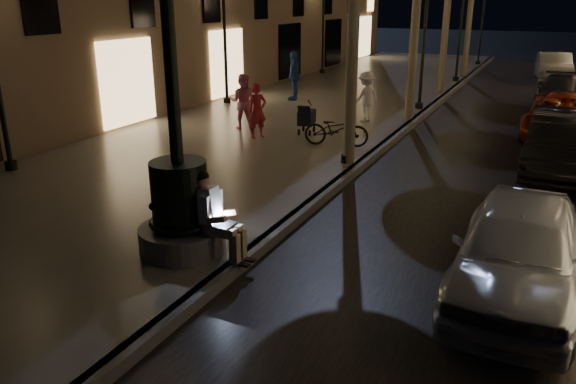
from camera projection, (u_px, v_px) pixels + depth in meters
The scene contains 23 objects.
ground at pixel (420, 119), 19.98m from camera, with size 120.00×120.00×0.00m, color black.
cobble_lane at pixel (510, 127), 18.77m from camera, with size 6.00×45.00×0.02m, color black.
promenade at pixel (317, 108), 21.56m from camera, with size 8.00×45.00×0.20m, color slate.
curb_strip at pixel (421, 116), 19.95m from camera, with size 0.25×45.00×0.20m, color #59595B.
fountain_lamppost at pixel (179, 191), 8.88m from camera, with size 1.40×1.40×5.21m.
seated_man_laptop at pixel (213, 213), 8.72m from camera, with size 1.05×0.35×1.42m.
lamp_curb_a at pixel (351, 37), 13.06m from camera, with size 0.36×0.36×4.81m.
lamp_curb_b at pixel (425, 23), 19.89m from camera, with size 0.36×0.36×4.81m.
lamp_curb_c at pixel (462, 17), 26.72m from camera, with size 0.36×0.36×4.81m.
lamp_curb_d at pixel (483, 13), 33.56m from camera, with size 0.36×0.36×4.81m.
lamp_left_b at pixel (224, 22), 21.04m from camera, with size 0.36×0.36×4.81m.
lamp_left_c at pixel (323, 15), 29.58m from camera, with size 0.36×0.36×4.81m.
stroller at pixel (307, 117), 16.83m from camera, with size 0.52×0.99×1.00m.
car_front at pixel (518, 250), 7.98m from camera, with size 1.69×4.20×1.43m, color #A2A5A9.
car_second at pixel (563, 143), 13.75m from camera, with size 1.56×4.48×1.48m, color black.
car_third at pixel (565, 116), 17.28m from camera, with size 2.15×4.67×1.30m, color maroon.
car_rear at pixel (561, 92), 21.78m from camera, with size 1.72×4.24×1.23m, color #2D2D32.
car_fifth at pixel (554, 67), 28.79m from camera, with size 1.52×4.35×1.43m, color gray.
pedestrian_red at pixel (257, 111), 16.30m from camera, with size 0.58×0.38×1.58m, color #A92129.
pedestrian_pink at pixel (243, 102), 17.37m from camera, with size 0.83×0.65×1.71m, color pink.
pedestrian_white at pixel (366, 97), 18.48m from camera, with size 1.05×0.60×1.63m, color silver.
pedestrian_blue at pixel (294, 76), 22.27m from camera, with size 1.13×0.47×1.93m, color navy.
bicycle at pixel (336, 129), 15.48m from camera, with size 0.62×1.78×0.93m, color black.
Camera 1 is at (4.14, -4.85, 4.12)m, focal length 35.00 mm.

